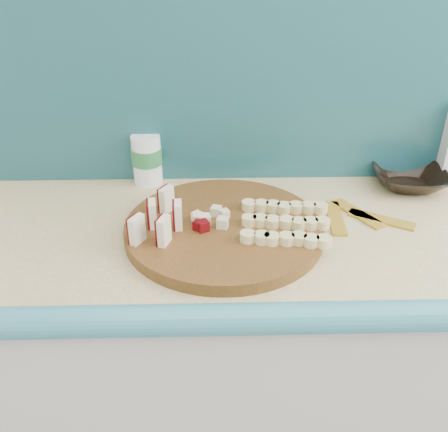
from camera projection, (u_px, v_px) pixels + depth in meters
name	position (u px, v px, depth m)	size (l,w,h in m)	color
kitchen_counter	(392.00, 365.00, 1.40)	(2.20, 0.63, 0.91)	beige
backsplash	(403.00, 87.00, 1.29)	(2.20, 0.02, 0.50)	teal
cutting_board	(224.00, 229.00, 1.14)	(0.45, 0.45, 0.03)	#47280F
apple_wedges	(159.00, 217.00, 1.10)	(0.11, 0.18, 0.06)	#FBEFC9
apple_chunks	(212.00, 219.00, 1.13)	(0.07, 0.07, 0.02)	#F2ECC1
banana_slices	(285.00, 222.00, 1.12)	(0.21, 0.19, 0.02)	#E2D38A
brown_bowl	(409.00, 178.00, 1.34)	(0.20, 0.20, 0.05)	black
canister	(147.00, 159.00, 1.34)	(0.08, 0.08, 0.13)	white
banana_peel	(358.00, 217.00, 1.21)	(0.21, 0.18, 0.01)	gold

